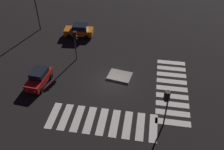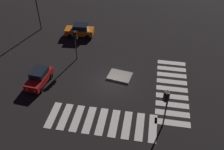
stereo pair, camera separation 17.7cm
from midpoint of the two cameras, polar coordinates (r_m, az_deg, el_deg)
The scene contains 8 objects.
ground_plane at distance 27.07m, azimuth 0.19°, elevation -1.64°, with size 80.00×80.00×0.00m, color black.
traffic_island at distance 27.75m, azimuth 1.95°, elevation -0.23°, with size 2.78×2.26×0.18m.
car_orange at distance 34.94m, azimuth -7.14°, elevation 9.98°, with size 3.95×2.04×1.67m.
car_red at distance 27.51m, azimuth -15.93°, elevation -0.52°, with size 1.98×3.81×1.61m.
traffic_light_west at distance 29.07m, azimuth -8.01°, elevation 8.13°, with size 0.53×0.54×3.80m.
traffic_light_east at distance 21.33m, azimuth 12.29°, elevation -5.67°, with size 0.53×0.54×3.90m.
crosswalk_near at distance 23.24m, azimuth -2.13°, elevation -10.41°, with size 9.90×3.20×0.02m.
crosswalk_side at distance 27.01m, azimuth 13.54°, elevation -3.07°, with size 3.20×9.90×0.02m.
Camera 2 is at (3.48, -20.19, 17.70)m, focal length 40.57 mm.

